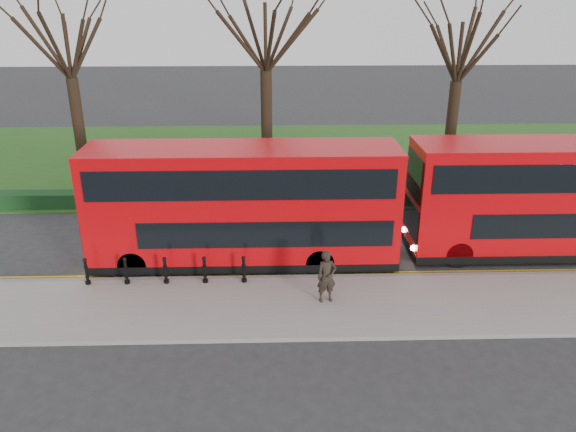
{
  "coord_description": "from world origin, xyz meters",
  "views": [
    {
      "loc": [
        2.3,
        -19.67,
        10.32
      ],
      "look_at": [
        2.87,
        0.5,
        2.0
      ],
      "focal_mm": 35.0,
      "sensor_mm": 36.0,
      "label": 1
    }
  ],
  "objects_px": {
    "bus_lead": "(243,206)",
    "bollard_row": "(165,271)",
    "bus_rear": "(557,199)",
    "pedestrian": "(327,277)"
  },
  "relations": [
    {
      "from": "bollard_row",
      "to": "bus_lead",
      "type": "distance_m",
      "value": 3.83
    },
    {
      "from": "bus_lead",
      "to": "bus_rear",
      "type": "bearing_deg",
      "value": 2.38
    },
    {
      "from": "bus_rear",
      "to": "pedestrian",
      "type": "height_order",
      "value": "bus_rear"
    },
    {
      "from": "bollard_row",
      "to": "pedestrian",
      "type": "xyz_separation_m",
      "value": [
        5.77,
        -1.43,
        0.44
      ]
    },
    {
      "from": "bollard_row",
      "to": "bus_lead",
      "type": "relative_size",
      "value": 0.49
    },
    {
      "from": "bus_lead",
      "to": "bollard_row",
      "type": "bearing_deg",
      "value": -145.54
    },
    {
      "from": "pedestrian",
      "to": "bus_lead",
      "type": "bearing_deg",
      "value": 117.91
    },
    {
      "from": "pedestrian",
      "to": "bollard_row",
      "type": "bearing_deg",
      "value": 152.64
    },
    {
      "from": "bollard_row",
      "to": "bus_rear",
      "type": "bearing_deg",
      "value": 9.06
    },
    {
      "from": "bus_rear",
      "to": "pedestrian",
      "type": "relative_size",
      "value": 6.27
    }
  ]
}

